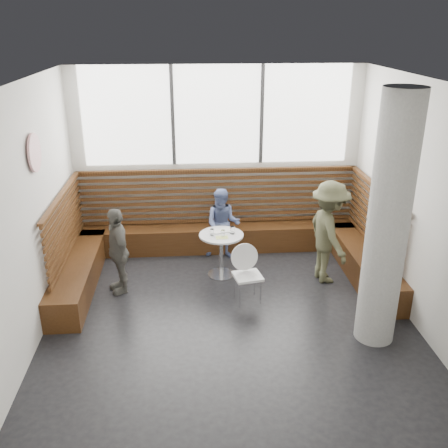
{
  "coord_description": "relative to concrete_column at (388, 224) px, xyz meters",
  "views": [
    {
      "loc": [
        -0.52,
        -5.96,
        3.86
      ],
      "look_at": [
        0.0,
        1.0,
        1.0
      ],
      "focal_mm": 40.0,
      "sensor_mm": 36.0,
      "label": 1
    }
  ],
  "objects": [
    {
      "name": "concrete_column",
      "position": [
        0.0,
        0.0,
        0.0
      ],
      "size": [
        0.5,
        0.5,
        3.2
      ],
      "primitive_type": "cylinder",
      "color": "gray",
      "rests_on": "ground"
    },
    {
      "name": "cafe_chair",
      "position": [
        -1.55,
        1.06,
        -1.1
      ],
      "size": [
        0.41,
        0.4,
        0.85
      ],
      "rotation": [
        0.0,
        0.0,
        0.19
      ],
      "color": "white",
      "rests_on": "ground"
    },
    {
      "name": "adult_man",
      "position": [
        -0.23,
        1.58,
        -0.78
      ],
      "size": [
        0.75,
        1.13,
        1.63
      ],
      "primitive_type": "imported",
      "rotation": [
        0.0,
        0.0,
        1.71
      ],
      "color": "#4C4D33",
      "rests_on": "ground"
    },
    {
      "name": "cafe_table",
      "position": [
        -1.87,
        1.85,
        -1.08
      ],
      "size": [
        0.7,
        0.7,
        0.73
      ],
      "color": "silver",
      "rests_on": "ground"
    },
    {
      "name": "glass_left",
      "position": [
        -2.02,
        1.81,
        -0.82
      ],
      "size": [
        0.07,
        0.07,
        0.11
      ],
      "primitive_type": "cylinder",
      "color": "white",
      "rests_on": "cafe_table"
    },
    {
      "name": "glass_right",
      "position": [
        -1.7,
        1.86,
        -0.82
      ],
      "size": [
        0.08,
        0.08,
        0.12
      ],
      "primitive_type": "cylinder",
      "color": "white",
      "rests_on": "cafe_table"
    },
    {
      "name": "child_left",
      "position": [
        -3.45,
        1.48,
        -0.93
      ],
      "size": [
        0.58,
        0.85,
        1.34
      ],
      "primitive_type": "imported",
      "rotation": [
        0.0,
        0.0,
        -1.21
      ],
      "color": "#605E57",
      "rests_on": "ground"
    },
    {
      "name": "child_back",
      "position": [
        -1.8,
        2.52,
        -0.98
      ],
      "size": [
        0.68,
        0.58,
        1.24
      ],
      "primitive_type": "imported",
      "rotation": [
        0.0,
        0.0,
        -0.2
      ],
      "color": "#6070A6",
      "rests_on": "ground"
    },
    {
      "name": "booth",
      "position": [
        -1.85,
        2.37,
        -1.19
      ],
      "size": [
        5.0,
        2.5,
        1.44
      ],
      "color": "#3A210E",
      "rests_on": "ground"
    },
    {
      "name": "plate_near",
      "position": [
        -1.95,
        1.95,
        -0.87
      ],
      "size": [
        0.21,
        0.21,
        0.01
      ],
      "primitive_type": "cylinder",
      "color": "white",
      "rests_on": "cafe_table"
    },
    {
      "name": "plate_far",
      "position": [
        -1.78,
        2.0,
        -0.87
      ],
      "size": [
        0.21,
        0.21,
        0.01
      ],
      "primitive_type": "cylinder",
      "color": "white",
      "rests_on": "cafe_table"
    },
    {
      "name": "glass_mid",
      "position": [
        -1.85,
        1.76,
        -0.82
      ],
      "size": [
        0.07,
        0.07,
        0.1
      ],
      "primitive_type": "cylinder",
      "color": "white",
      "rests_on": "cafe_table"
    },
    {
      "name": "room",
      "position": [
        -1.85,
        0.6,
        0.0
      ],
      "size": [
        5.0,
        5.0,
        3.2
      ],
      "color": "silver",
      "rests_on": "ground"
    },
    {
      "name": "menu_card",
      "position": [
        -1.87,
        1.72,
        -0.87
      ],
      "size": [
        0.19,
        0.14,
        0.0
      ],
      "primitive_type": "cube",
      "rotation": [
        0.0,
        0.0,
        0.03
      ],
      "color": "#A5C64C",
      "rests_on": "cafe_table"
    },
    {
      "name": "wall_art",
      "position": [
        -4.31,
        1.0,
        0.7
      ],
      "size": [
        0.03,
        0.5,
        0.5
      ],
      "primitive_type": "cylinder",
      "rotation": [
        0.0,
        1.57,
        0.0
      ],
      "color": "white",
      "rests_on": "room"
    }
  ]
}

